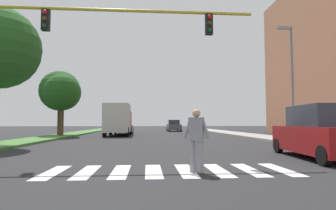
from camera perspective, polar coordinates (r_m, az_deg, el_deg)
The scene contains 13 objects.
ground_plane at distance 29.38m, azimuth -3.11°, elevation -6.22°, with size 140.00×140.00×0.00m, color #262628.
crosswalk at distance 7.81m, azimuth 0.38°, elevation -13.45°, with size 6.75×2.20×0.01m.
median_strip at distance 28.54m, azimuth -20.90°, elevation -5.92°, with size 2.63×64.00×0.15m, color #477A38.
tree_far at distance 27.19m, azimuth -21.03°, elevation 2.44°, with size 3.36×3.36×5.64m.
tree_distant at distance 29.12m, azimuth -21.46°, elevation 2.71°, with size 3.93×3.93×6.25m.
sidewalk_right at distance 29.13m, azimuth 15.74°, elevation -5.97°, with size 3.00×64.00×0.15m, color #9E9991.
traffic_light_gantry at distance 11.27m, azimuth -23.50°, elevation 12.68°, with size 11.18×0.30×6.00m.
street_lamp_right at distance 19.80m, azimuth 24.10°, elevation 6.17°, with size 1.02×0.24×7.50m.
pedestrian_performer at distance 7.48m, azimuth 5.91°, elevation -6.70°, with size 0.71×0.41×1.69m.
suv_crossing at distance 11.75m, azimuth 29.09°, elevation -5.15°, with size 2.37×4.76×1.97m.
sedan_midblock at distance 32.44m, azimuth -9.01°, elevation -4.58°, with size 1.89×4.40×1.65m.
sedan_distant at distance 41.37m, azimuth 1.19°, elevation -4.37°, with size 1.93×4.47×1.71m.
truck_box_delivery at distance 28.04m, azimuth -10.26°, elevation -2.95°, with size 2.40×6.20×3.10m.
Camera 1 is at (-0.63, 0.66, 1.34)m, focal length 29.44 mm.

